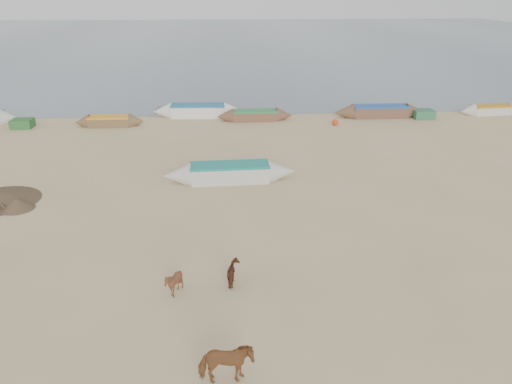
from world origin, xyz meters
TOP-DOWN VIEW (x-y plane):
  - ground at (0.00, 0.00)m, footprint 140.00×140.00m
  - sea at (0.00, 82.00)m, footprint 160.00×160.00m
  - cow_adult at (-1.49, -5.98)m, footprint 1.40×0.69m
  - calf_front at (-3.08, -2.01)m, footprint 1.03×0.98m
  - calf_right at (-1.12, -1.53)m, footprint 0.91×0.97m
  - near_canoe at (-1.03, 7.94)m, footprint 6.73×1.50m
  - waterline_canoes at (0.19, 20.61)m, footprint 55.82×3.68m
  - beach_clutter at (4.03, 20.24)m, footprint 44.51×4.63m

SIDE VIEW (x-z plane):
  - ground at x=0.00m, z-range 0.00..0.00m
  - sea at x=0.00m, z-range 0.01..0.01m
  - beach_clutter at x=4.03m, z-range -0.02..0.62m
  - calf_right at x=-1.12m, z-range 0.00..0.79m
  - waterline_canoes at x=0.19m, z-range -0.05..0.91m
  - calf_front at x=-3.08m, z-range 0.00..0.89m
  - near_canoe at x=-1.03m, z-range 0.00..0.93m
  - cow_adult at x=-1.49m, z-range 0.00..1.16m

